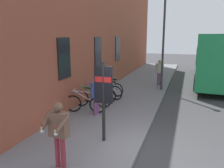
# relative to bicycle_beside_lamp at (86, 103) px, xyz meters

# --- Properties ---
(ground) EXTENTS (60.00, 60.00, 0.00)m
(ground) POSITION_rel_bicycle_beside_lamp_xyz_m (3.60, -3.79, -0.51)
(ground) COLOR #38383A
(sidewalk_pavement) EXTENTS (24.00, 3.50, 0.12)m
(sidewalk_pavement) POSITION_rel_bicycle_beside_lamp_xyz_m (5.60, -1.04, -0.45)
(sidewalk_pavement) COLOR slate
(sidewalk_pavement) RESTS_ON ground
(station_facade) EXTENTS (22.00, 0.65, 8.86)m
(station_facade) POSITION_rel_bicycle_beside_lamp_xyz_m (6.60, 1.01, 3.92)
(station_facade) COLOR brown
(station_facade) RESTS_ON ground
(bicycle_beside_lamp) EXTENTS (0.50, 1.75, 0.97)m
(bicycle_beside_lamp) POSITION_rel_bicycle_beside_lamp_xyz_m (0.00, 0.00, 0.00)
(bicycle_beside_lamp) COLOR black
(bicycle_beside_lamp) RESTS_ON sidewalk_pavement
(bicycle_end_of_row) EXTENTS (0.48, 1.77, 0.97)m
(bicycle_end_of_row) POSITION_rel_bicycle_beside_lamp_xyz_m (0.79, 0.03, -0.00)
(bicycle_end_of_row) COLOR black
(bicycle_end_of_row) RESTS_ON sidewalk_pavement
(bicycle_under_window) EXTENTS (0.48, 1.77, 0.97)m
(bicycle_under_window) POSITION_rel_bicycle_beside_lamp_xyz_m (1.50, 0.04, -0.00)
(bicycle_under_window) COLOR black
(bicycle_under_window) RESTS_ON sidewalk_pavement
(bicycle_nearest_sign) EXTENTS (0.60, 1.73, 0.97)m
(bicycle_nearest_sign) POSITION_rel_bicycle_beside_lamp_xyz_m (2.31, -0.13, -0.00)
(bicycle_nearest_sign) COLOR black
(bicycle_nearest_sign) RESTS_ON sidewalk_pavement
(bicycle_by_door) EXTENTS (0.64, 1.72, 0.97)m
(bicycle_by_door) POSITION_rel_bicycle_beside_lamp_xyz_m (2.98, 0.00, 0.00)
(bicycle_by_door) COLOR black
(bicycle_by_door) RESTS_ON sidewalk_pavement
(transit_info_sign) EXTENTS (0.11, 0.55, 2.40)m
(transit_info_sign) POSITION_rel_bicycle_beside_lamp_xyz_m (-2.18, -1.64, 1.21)
(transit_info_sign) COLOR black
(transit_info_sign) RESTS_ON sidewalk_pavement
(city_bus) EXTENTS (10.60, 3.01, 3.35)m
(city_bus) POSITION_rel_bicycle_beside_lamp_xyz_m (9.26, -5.79, 1.41)
(city_bus) COLOR #1E8C4C
(city_bus) RESTS_ON ground
(pedestrian_crossing_street) EXTENTS (0.58, 0.30, 1.55)m
(pedestrian_crossing_street) POSITION_rel_bicycle_beside_lamp_xyz_m (-0.10, -0.51, 0.56)
(pedestrian_crossing_street) COLOR #723F72
(pedestrian_crossing_street) RESTS_ON sidewalk_pavement
(pedestrian_by_facade) EXTENTS (0.50, 0.50, 1.64)m
(pedestrian_by_facade) POSITION_rel_bicycle_beside_lamp_xyz_m (6.33, -2.20, 0.61)
(pedestrian_by_facade) COLOR #723F72
(pedestrian_by_facade) RESTS_ON sidewalk_pavement
(tourist_with_hotdogs) EXTENTS (0.59, 0.64, 1.66)m
(tourist_with_hotdogs) POSITION_rel_bicycle_beside_lamp_xyz_m (-3.90, -1.15, 0.63)
(tourist_with_hotdogs) COLOR maroon
(tourist_with_hotdogs) RESTS_ON sidewalk_pavement
(street_lamp) EXTENTS (0.28, 0.28, 5.67)m
(street_lamp) POSITION_rel_bicycle_beside_lamp_xyz_m (5.19, -2.49, 2.93)
(street_lamp) COLOR #333338
(street_lamp) RESTS_ON sidewalk_pavement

